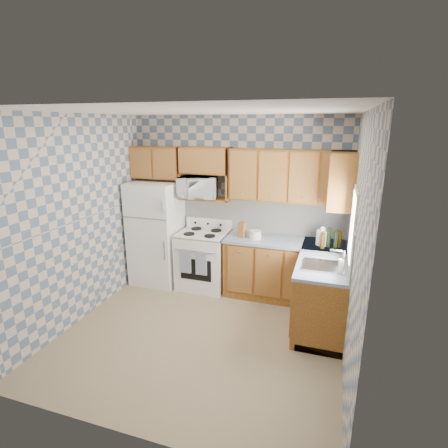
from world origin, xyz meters
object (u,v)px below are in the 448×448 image
at_px(stove_body, 203,260).
at_px(microwave, 198,187).
at_px(refrigerator, 157,233).
at_px(electric_kettle, 322,238).

xyz_separation_m(stove_body, microwave, (-0.12, 0.12, 1.17)).
distance_m(stove_body, microwave, 1.18).
xyz_separation_m(refrigerator, electric_kettle, (2.62, 0.00, 0.19)).
height_order(refrigerator, electric_kettle, refrigerator).
bearing_deg(stove_body, microwave, 134.52).
bearing_deg(refrigerator, microwave, 11.74).
height_order(refrigerator, stove_body, refrigerator).
xyz_separation_m(stove_body, electric_kettle, (1.81, -0.02, 0.58)).
bearing_deg(microwave, electric_kettle, -16.58).
relative_size(microwave, electric_kettle, 2.80).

